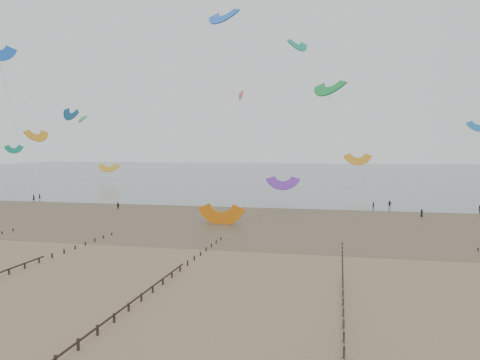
{
  "coord_description": "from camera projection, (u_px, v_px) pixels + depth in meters",
  "views": [
    {
      "loc": [
        21.56,
        -55.85,
        14.06
      ],
      "look_at": [
        3.54,
        28.0,
        8.0
      ],
      "focal_mm": 35.0,
      "sensor_mm": 36.0,
      "label": 1
    }
  ],
  "objects": [
    {
      "name": "ground",
      "position": [
        167.0,
        257.0,
        59.98
      ],
      "size": [
        500.0,
        500.0,
        0.0
      ],
      "primitive_type": "plane",
      "color": "brown",
      "rests_on": "ground"
    },
    {
      "name": "sea_and_shore",
      "position": [
        210.0,
        217.0,
        94.39
      ],
      "size": [
        500.0,
        665.0,
        0.03
      ],
      "color": "#475654",
      "rests_on": "ground"
    },
    {
      "name": "groynes",
      "position": [
        131.0,
        304.0,
        40.53
      ],
      "size": [
        72.16,
        50.16,
        1.0
      ],
      "color": "black",
      "rests_on": "ground"
    },
    {
      "name": "kitesurfer_lead",
      "position": [
        34.0,
        198.0,
        120.77
      ],
      "size": [
        0.7,
        0.51,
        1.78
      ],
      "primitive_type": "imported",
      "rotation": [
        0.0,
        0.0,
        3.0
      ],
      "color": "black",
      "rests_on": "ground"
    },
    {
      "name": "kitesurfers",
      "position": [
        334.0,
        206.0,
        104.88
      ],
      "size": [
        108.49,
        17.16,
        1.79
      ],
      "color": "black",
      "rests_on": "ground"
    },
    {
      "name": "grounded_kite",
      "position": [
        221.0,
        224.0,
        85.5
      ],
      "size": [
        7.97,
        6.5,
        4.08
      ],
      "primitive_type": null,
      "rotation": [
        1.54,
        0.0,
        -0.1
      ],
      "color": "orange",
      "rests_on": "ground"
    },
    {
      "name": "kites_airborne",
      "position": [
        232.0,
        127.0,
        147.3
      ],
      "size": [
        239.94,
        109.7,
        42.02
      ],
      "color": "#2177B6",
      "rests_on": "ground"
    }
  ]
}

